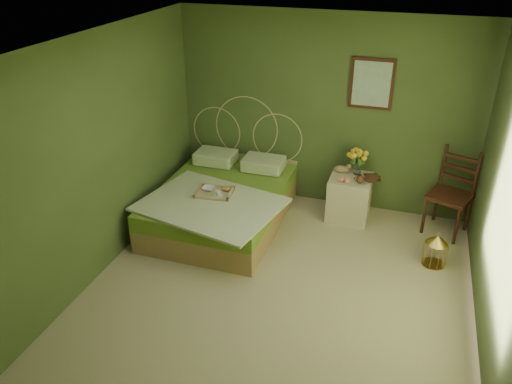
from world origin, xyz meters
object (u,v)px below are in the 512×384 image
(bed, at_px, (223,200))
(chair, at_px, (451,187))
(nightstand, at_px, (350,193))
(birdcage, at_px, (435,250))

(bed, distance_m, chair, 2.90)
(nightstand, xyz_separation_m, birdcage, (1.11, -0.79, -0.17))
(nightstand, relative_size, birdcage, 2.60)
(bed, relative_size, chair, 2.11)
(bed, bearing_deg, chair, 14.13)
(nightstand, distance_m, chair, 1.25)
(bed, xyz_separation_m, birdcage, (2.68, -0.18, -0.12))
(bed, relative_size, birdcage, 5.82)
(nightstand, xyz_separation_m, chair, (1.23, 0.09, 0.24))
(bed, height_order, chair, bed)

